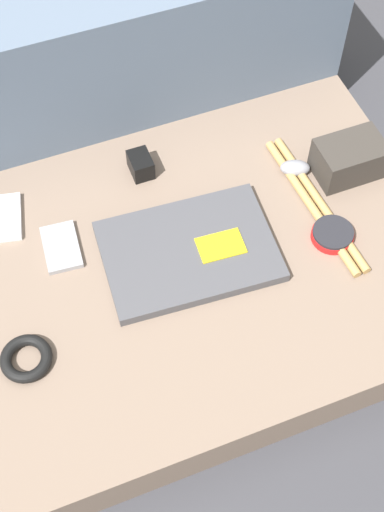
% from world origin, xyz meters
% --- Properties ---
extents(ground_plane, '(8.00, 8.00, 0.00)m').
position_xyz_m(ground_plane, '(0.00, 0.00, 0.00)').
color(ground_plane, '#38383D').
extents(couch_seat, '(1.01, 0.72, 0.11)m').
position_xyz_m(couch_seat, '(0.00, 0.00, 0.05)').
color(couch_seat, '#7A6656').
rests_on(couch_seat, ground_plane).
extents(couch_backrest, '(1.01, 0.20, 0.41)m').
position_xyz_m(couch_backrest, '(0.00, 0.46, 0.21)').
color(couch_backrest, slate).
rests_on(couch_backrest, ground_plane).
extents(laptop, '(0.35, 0.25, 0.03)m').
position_xyz_m(laptop, '(0.00, 0.02, 0.12)').
color(laptop, '#47474C').
rests_on(laptop, couch_seat).
extents(computer_mouse, '(0.07, 0.06, 0.03)m').
position_xyz_m(computer_mouse, '(0.28, 0.13, 0.12)').
color(computer_mouse, gray).
rests_on(computer_mouse, couch_seat).
extents(speaker_puck, '(0.08, 0.08, 0.02)m').
position_xyz_m(speaker_puck, '(0.28, -0.05, 0.12)').
color(speaker_puck, red).
rests_on(speaker_puck, couch_seat).
extents(phone_silver, '(0.08, 0.12, 0.01)m').
position_xyz_m(phone_silver, '(-0.31, 0.23, 0.11)').
color(phone_silver, silver).
rests_on(phone_silver, couch_seat).
extents(phone_black, '(0.08, 0.12, 0.01)m').
position_xyz_m(phone_black, '(-0.23, 0.12, 0.11)').
color(phone_black, '#99999E').
rests_on(phone_black, couch_seat).
extents(camera_pouch, '(0.14, 0.09, 0.08)m').
position_xyz_m(camera_pouch, '(0.39, 0.09, 0.15)').
color(camera_pouch, '#38332D').
rests_on(camera_pouch, couch_seat).
extents(charger_brick, '(0.04, 0.06, 0.05)m').
position_xyz_m(charger_brick, '(-0.02, 0.25, 0.13)').
color(charger_brick, black).
rests_on(charger_brick, couch_seat).
extents(cable_coil, '(0.09, 0.09, 0.02)m').
position_xyz_m(cable_coil, '(-0.35, -0.09, 0.12)').
color(cable_coil, black).
rests_on(cable_coil, couch_seat).
extents(drumstick_pair, '(0.06, 0.37, 0.02)m').
position_xyz_m(drumstick_pair, '(0.28, 0.03, 0.12)').
color(drumstick_pair, tan).
rests_on(drumstick_pair, couch_seat).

